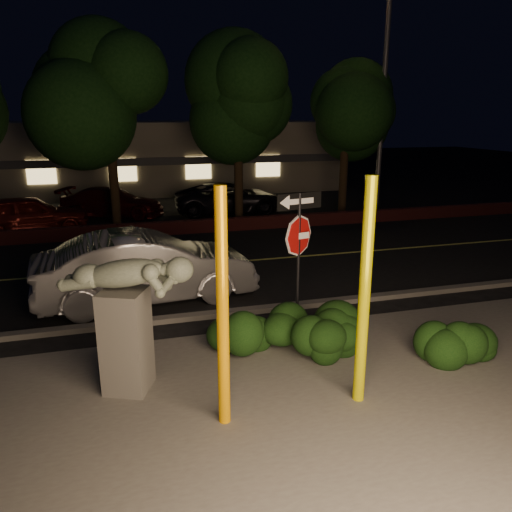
# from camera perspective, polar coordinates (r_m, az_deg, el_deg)

# --- Properties ---
(ground) EXTENTS (90.00, 90.00, 0.00)m
(ground) POSITION_cam_1_polar(r_m,az_deg,el_deg) (18.12, -7.50, 1.67)
(ground) COLOR black
(ground) RESTS_ON ground
(patio) EXTENTS (14.00, 6.00, 0.02)m
(patio) POSITION_cam_1_polar(r_m,az_deg,el_deg) (8.15, 4.70, -16.75)
(patio) COLOR #4C4944
(patio) RESTS_ON ground
(road) EXTENTS (80.00, 8.00, 0.01)m
(road) POSITION_cam_1_polar(r_m,az_deg,el_deg) (15.26, -5.81, -0.95)
(road) COLOR black
(road) RESTS_ON ground
(lane_marking) EXTENTS (80.00, 0.12, 0.00)m
(lane_marking) POSITION_cam_1_polar(r_m,az_deg,el_deg) (15.26, -5.81, -0.90)
(lane_marking) COLOR #D2D054
(lane_marking) RESTS_ON road
(curb) EXTENTS (80.00, 0.25, 0.12)m
(curb) POSITION_cam_1_polar(r_m,az_deg,el_deg) (11.45, -2.14, -6.40)
(curb) COLOR #4C4944
(curb) RESTS_ON ground
(brick_wall) EXTENTS (40.00, 0.35, 0.50)m
(brick_wall) POSITION_cam_1_polar(r_m,az_deg,el_deg) (19.32, -8.10, 3.30)
(brick_wall) COLOR #4B1818
(brick_wall) RESTS_ON ground
(parking_lot) EXTENTS (40.00, 12.00, 0.01)m
(parking_lot) POSITION_cam_1_polar(r_m,az_deg,el_deg) (24.92, -9.92, 5.47)
(parking_lot) COLOR black
(parking_lot) RESTS_ON ground
(building) EXTENTS (22.00, 10.20, 4.00)m
(building) POSITION_cam_1_polar(r_m,az_deg,el_deg) (32.58, -11.66, 11.31)
(building) COLOR #696354
(building) RESTS_ON ground
(tree_far_b) EXTENTS (5.20, 5.20, 8.41)m
(tree_far_b) POSITION_cam_1_polar(r_m,az_deg,el_deg) (20.67, -16.86, 19.81)
(tree_far_b) COLOR black
(tree_far_b) RESTS_ON ground
(tree_far_c) EXTENTS (4.80, 4.80, 7.84)m
(tree_far_c) POSITION_cam_1_polar(r_m,az_deg,el_deg) (20.85, -2.11, 19.32)
(tree_far_c) COLOR black
(tree_far_c) RESTS_ON ground
(tree_far_d) EXTENTS (4.40, 4.40, 7.42)m
(tree_far_d) POSITION_cam_1_polar(r_m,az_deg,el_deg) (23.01, 10.41, 18.15)
(tree_far_d) COLOR black
(tree_far_d) RESTS_ON ground
(yellow_pole_left) EXTENTS (0.18, 0.18, 3.52)m
(yellow_pole_left) POSITION_cam_1_polar(r_m,az_deg,el_deg) (6.99, -3.84, -6.35)
(yellow_pole_left) COLOR #FAA502
(yellow_pole_left) RESTS_ON ground
(yellow_pole_right) EXTENTS (0.18, 0.18, 3.58)m
(yellow_pole_right) POSITION_cam_1_polar(r_m,az_deg,el_deg) (7.69, 12.29, -4.33)
(yellow_pole_right) COLOR #D6D003
(yellow_pole_right) RESTS_ON ground
(signpost) EXTENTS (0.98, 0.24, 2.95)m
(signpost) POSITION_cam_1_polar(r_m,az_deg,el_deg) (9.83, 4.92, 2.27)
(signpost) COLOR black
(signpost) RESTS_ON ground
(sculpture) EXTENTS (2.11, 1.35, 2.32)m
(sculpture) POSITION_cam_1_polar(r_m,az_deg,el_deg) (8.21, -14.61, -5.85)
(sculpture) COLOR #4C4944
(sculpture) RESTS_ON ground
(hedge_center) EXTENTS (2.03, 1.08, 1.02)m
(hedge_center) POSITION_cam_1_polar(r_m,az_deg,el_deg) (9.64, 0.84, -7.91)
(hedge_center) COLOR black
(hedge_center) RESTS_ON ground
(hedge_right) EXTENTS (1.90, 1.20, 1.16)m
(hedge_right) POSITION_cam_1_polar(r_m,az_deg,el_deg) (9.52, 8.95, -7.97)
(hedge_right) COLOR black
(hedge_right) RESTS_ON ground
(hedge_far_right) EXTENTS (1.64, 1.35, 0.98)m
(hedge_far_right) POSITION_cam_1_polar(r_m,az_deg,el_deg) (9.98, 22.33, -8.45)
(hedge_far_right) COLOR black
(hedge_far_right) RESTS_ON ground
(streetlight) EXTENTS (1.63, 0.61, 10.95)m
(streetlight) POSITION_cam_1_polar(r_m,az_deg,el_deg) (23.32, 14.09, 20.62)
(streetlight) COLOR #4F4F54
(streetlight) RESTS_ON ground
(silver_sedan) EXTENTS (5.34, 2.32, 1.71)m
(silver_sedan) POSITION_cam_1_polar(r_m,az_deg,el_deg) (12.27, -12.44, -1.31)
(silver_sedan) COLOR #ABAAAF
(silver_sedan) RESTS_ON ground
(parked_car_red) EXTENTS (4.51, 2.35, 1.47)m
(parked_car_red) POSITION_cam_1_polar(r_m,az_deg,el_deg) (20.97, -24.51, 4.35)
(parked_car_red) COLOR maroon
(parked_car_red) RESTS_ON ground
(parked_car_darkred) EXTENTS (4.86, 3.28, 1.31)m
(parked_car_darkred) POSITION_cam_1_polar(r_m,az_deg,el_deg) (23.10, -16.11, 5.91)
(parked_car_darkred) COLOR #3F080B
(parked_car_darkred) RESTS_ON ground
(parked_car_dark) EXTENTS (5.11, 2.54, 1.39)m
(parked_car_dark) POSITION_cam_1_polar(r_m,az_deg,el_deg) (23.12, -3.05, 6.61)
(parked_car_dark) COLOR black
(parked_car_dark) RESTS_ON ground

